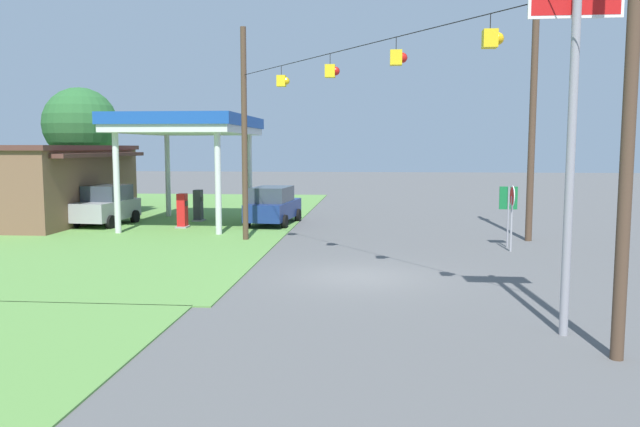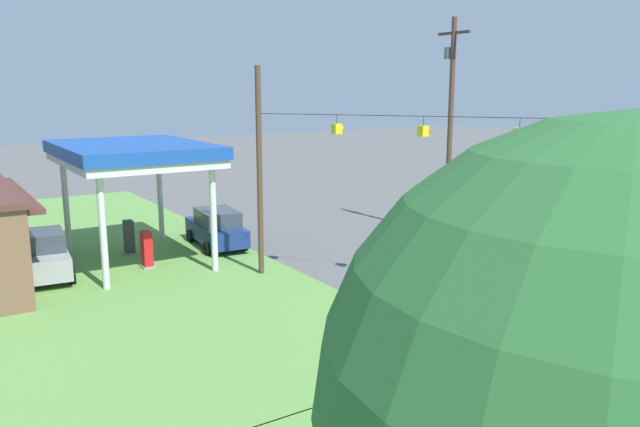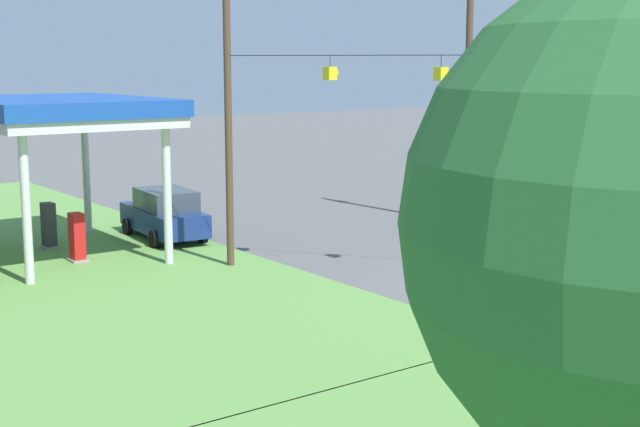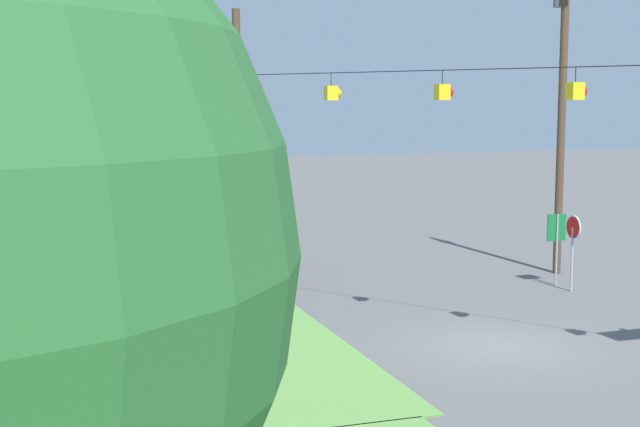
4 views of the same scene
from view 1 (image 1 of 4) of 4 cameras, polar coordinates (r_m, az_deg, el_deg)
ground_plane at (r=19.16m, az=3.58°, el=-5.78°), size 160.00×160.00×0.00m
grass_verge_station_corner at (r=37.54m, az=-23.56°, el=-0.40°), size 36.00×28.00×0.04m
gas_station_canopy at (r=32.11m, az=-11.90°, el=7.79°), size 8.37×6.08×5.49m
gas_station_store at (r=36.19m, az=-24.71°, el=2.51°), size 10.95×7.88×4.03m
fuel_pump_near at (r=30.96m, az=-12.47°, el=0.14°), size 0.71×0.56×1.69m
fuel_pump_far at (r=33.54m, az=-11.07°, el=0.62°), size 0.71×0.56×1.69m
car_at_pumps_front at (r=31.70m, az=-4.31°, el=0.74°), size 4.94×2.44×1.95m
car_at_pumps_rear at (r=33.11m, az=-18.97°, el=0.71°), size 4.16×2.39×2.03m
stop_sign_roadside at (r=24.52m, az=17.15°, el=0.85°), size 0.80×0.08×2.50m
stop_sign_overhead at (r=13.90m, az=22.17°, el=11.94°), size 0.22×1.87×7.91m
route_sign at (r=25.56m, az=16.83°, el=0.83°), size 0.10×0.70×2.40m
utility_pole_main at (r=27.64m, az=18.93°, el=10.85°), size 2.20×0.44×11.51m
signal_span_gantry at (r=18.77m, az=3.72°, el=8.77°), size 14.29×10.24×8.84m
tree_far_back at (r=44.09m, az=-21.05°, el=7.59°), size 4.78×4.78×7.81m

